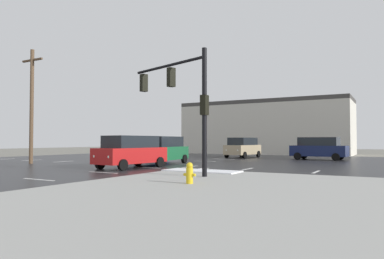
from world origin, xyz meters
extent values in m
plane|color=slate|center=(0.00, 0.00, 0.00)|extent=(120.00, 120.00, 0.00)
cube|color=#232326|center=(0.00, 0.00, 0.01)|extent=(44.00, 44.00, 0.02)
cube|color=#9E9E99|center=(12.00, -12.00, 0.07)|extent=(18.00, 18.00, 0.14)
cube|color=white|center=(5.00, -4.00, 0.17)|extent=(4.00, 1.60, 0.06)
cube|color=silver|center=(0.00, -10.00, 0.02)|extent=(2.00, 0.15, 0.01)
cube|color=silver|center=(0.00, -6.00, 0.02)|extent=(2.00, 0.15, 0.01)
cube|color=silver|center=(0.00, -2.00, 0.02)|extent=(2.00, 0.15, 0.01)
cube|color=silver|center=(0.00, 2.00, 0.02)|extent=(2.00, 0.15, 0.01)
cube|color=silver|center=(0.00, 6.00, 0.02)|extent=(2.00, 0.15, 0.01)
cube|color=silver|center=(0.00, 10.00, 0.02)|extent=(2.00, 0.15, 0.01)
cube|color=silver|center=(0.00, 14.00, 0.02)|extent=(2.00, 0.15, 0.01)
cube|color=silver|center=(0.00, 18.00, 0.02)|extent=(2.00, 0.15, 0.01)
cube|color=silver|center=(-18.00, 0.00, 0.02)|extent=(0.15, 2.00, 0.01)
cube|color=silver|center=(-14.00, 0.00, 0.02)|extent=(0.15, 2.00, 0.01)
cube|color=silver|center=(-10.00, 0.00, 0.02)|extent=(0.15, 2.00, 0.01)
cube|color=silver|center=(-6.00, 0.00, 0.02)|extent=(0.15, 2.00, 0.01)
cube|color=silver|center=(-2.00, 0.00, 0.02)|extent=(0.15, 2.00, 0.01)
cube|color=silver|center=(2.00, 0.00, 0.02)|extent=(0.15, 2.00, 0.01)
cube|color=silver|center=(6.00, 0.00, 0.02)|extent=(0.15, 2.00, 0.01)
cube|color=silver|center=(10.00, 0.00, 0.02)|extent=(0.15, 2.00, 0.01)
cube|color=silver|center=(3.50, -4.00, 0.02)|extent=(0.45, 7.00, 0.01)
cylinder|color=black|center=(6.34, -6.28, 3.04)|extent=(0.22, 0.22, 5.79)
cylinder|color=black|center=(3.85, -5.48, 5.53)|extent=(5.02, 1.73, 0.14)
cube|color=black|center=(4.10, -5.56, 4.91)|extent=(0.38, 0.43, 0.95)
sphere|color=#19D833|center=(3.95, -5.51, 5.19)|extent=(0.20, 0.20, 0.20)
cube|color=black|center=(1.86, -4.84, 4.91)|extent=(0.38, 0.43, 0.95)
sphere|color=#19D833|center=(1.71, -4.80, 5.19)|extent=(0.20, 0.20, 0.20)
cube|color=black|center=(6.34, -6.28, 3.34)|extent=(0.28, 0.36, 0.90)
cylinder|color=gold|center=(7.05, -8.85, 0.44)|extent=(0.26, 0.26, 0.60)
sphere|color=gold|center=(7.05, -8.85, 0.81)|extent=(0.25, 0.25, 0.25)
cylinder|color=gold|center=(6.87, -8.85, 0.47)|extent=(0.12, 0.11, 0.11)
cylinder|color=gold|center=(7.23, -8.85, 0.47)|extent=(0.12, 0.11, 0.11)
cube|color=beige|center=(-0.84, 25.23, 3.18)|extent=(21.25, 8.00, 6.36)
cube|color=#3F3D3A|center=(-0.84, 25.23, 6.61)|extent=(21.25, 8.00, 0.50)
cube|color=#195933|center=(-1.06, 1.30, 0.82)|extent=(2.28, 4.93, 0.95)
cube|color=black|center=(-1.06, 1.30, 1.67)|extent=(2.03, 3.48, 0.75)
cylinder|color=black|center=(0.03, -0.26, 0.35)|extent=(0.27, 0.67, 0.66)
cylinder|color=black|center=(-1.92, -0.40, 0.35)|extent=(0.27, 0.67, 0.66)
cylinder|color=black|center=(-0.20, 2.99, 0.35)|extent=(0.27, 0.67, 0.66)
cylinder|color=black|center=(-2.15, 2.86, 0.35)|extent=(0.27, 0.67, 0.66)
sphere|color=white|center=(-0.27, -1.00, 0.82)|extent=(0.18, 0.18, 0.18)
sphere|color=white|center=(-1.52, -1.09, 0.82)|extent=(0.18, 0.18, 0.18)
cube|color=#B21919|center=(-0.66, -2.82, 0.82)|extent=(2.43, 4.97, 0.95)
cube|color=black|center=(-0.66, -2.82, 1.67)|extent=(2.13, 3.53, 0.75)
cylinder|color=black|center=(0.15, -4.54, 0.35)|extent=(0.29, 0.68, 0.66)
cylinder|color=black|center=(-1.79, -4.34, 0.35)|extent=(0.29, 0.68, 0.66)
cylinder|color=black|center=(0.48, -1.29, 0.35)|extent=(0.29, 0.68, 0.66)
cylinder|color=black|center=(-1.46, -1.09, 0.35)|extent=(0.29, 0.68, 0.66)
sphere|color=white|center=(-0.27, -5.22, 0.82)|extent=(0.18, 0.18, 0.18)
sphere|color=white|center=(-1.51, -5.09, 0.82)|extent=(0.18, 0.18, 0.18)
cube|color=tan|center=(0.40, 13.74, 0.82)|extent=(2.35, 4.95, 0.95)
cube|color=black|center=(0.40, 13.74, 1.67)|extent=(2.07, 3.50, 0.75)
cylinder|color=black|center=(1.23, 12.03, 0.35)|extent=(0.28, 0.68, 0.66)
cylinder|color=black|center=(-0.71, 12.19, 0.35)|extent=(0.28, 0.68, 0.66)
cylinder|color=black|center=(1.51, 15.28, 0.35)|extent=(0.28, 0.68, 0.66)
cylinder|color=black|center=(-0.44, 15.44, 0.35)|extent=(0.28, 0.68, 0.66)
sphere|color=white|center=(0.82, 11.34, 0.82)|extent=(0.18, 0.18, 0.18)
sphere|color=white|center=(-0.42, 11.45, 0.82)|extent=(0.18, 0.18, 0.18)
cube|color=#141E47|center=(7.92, 13.10, 0.82)|extent=(4.93, 2.30, 0.95)
cube|color=black|center=(7.92, 13.10, 1.67)|extent=(3.48, 2.04, 0.75)
cylinder|color=black|center=(6.22, 12.24, 0.35)|extent=(0.67, 0.27, 0.66)
cylinder|color=black|center=(6.36, 14.19, 0.35)|extent=(0.67, 0.27, 0.66)
cylinder|color=black|center=(9.48, 12.00, 0.35)|extent=(0.67, 0.27, 0.66)
cylinder|color=black|center=(9.62, 13.95, 0.35)|extent=(0.67, 0.27, 0.66)
sphere|color=white|center=(5.53, 12.65, 0.82)|extent=(0.18, 0.18, 0.18)
sphere|color=white|center=(5.62, 13.89, 0.82)|extent=(0.18, 0.18, 0.18)
cube|color=navy|center=(-7.79, 7.94, 0.82)|extent=(4.84, 2.06, 0.95)
cube|color=black|center=(-7.79, 7.94, 1.67)|extent=(3.40, 1.87, 0.75)
cylinder|color=black|center=(-6.13, 8.87, 0.35)|extent=(0.66, 0.24, 0.66)
cylinder|color=black|center=(-6.18, 6.92, 0.35)|extent=(0.66, 0.24, 0.66)
cylinder|color=black|center=(-9.40, 8.95, 0.35)|extent=(0.66, 0.24, 0.66)
cylinder|color=black|center=(-9.44, 7.00, 0.35)|extent=(0.66, 0.24, 0.66)
sphere|color=white|center=(-5.42, 8.51, 0.82)|extent=(0.18, 0.18, 0.18)
sphere|color=white|center=(-5.45, 7.26, 0.82)|extent=(0.18, 0.18, 0.18)
cylinder|color=brown|center=(-10.03, -3.05, 4.33)|extent=(0.28, 0.28, 8.66)
cube|color=brown|center=(-10.03, -3.05, 7.86)|extent=(2.20, 0.14, 0.14)
camera|label=1|loc=(13.65, -20.39, 1.74)|focal=33.22mm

